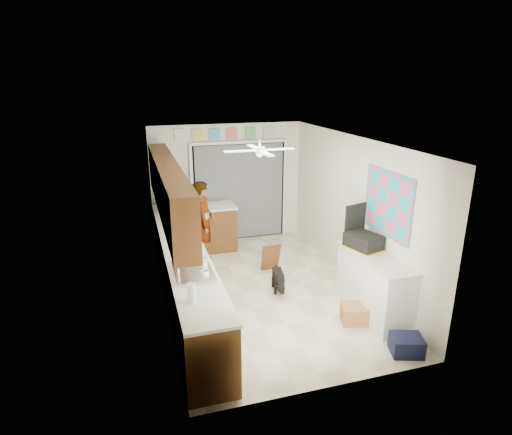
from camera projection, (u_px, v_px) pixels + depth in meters
floor at (263, 289)px, 7.21m from camera, size 5.00×5.00×0.00m
ceiling at (264, 140)px, 6.42m from camera, size 5.00×5.00×0.00m
wall_back at (228, 183)px, 9.09m from camera, size 3.20×0.00×3.20m
wall_front at (334, 290)px, 4.54m from camera, size 3.20×0.00×3.20m
wall_left at (161, 229)px, 6.38m from camera, size 0.00×5.00×5.00m
wall_right at (353, 211)px, 7.25m from camera, size 0.00×5.00×5.00m
left_base_cabinets at (184, 275)px, 6.71m from camera, size 0.60×4.80×0.90m
left_countertop at (183, 247)px, 6.57m from camera, size 0.62×4.80×0.04m
upper_cabinets at (168, 189)px, 6.43m from camera, size 0.32×4.00×0.80m
sink_basin at (193, 272)px, 5.65m from camera, size 0.50×0.76×0.06m
faucet at (178, 267)px, 5.56m from camera, size 0.03×0.03×0.22m
peninsula_base at (210, 229)px, 8.75m from camera, size 1.00×0.60×0.90m
peninsula_top at (209, 207)px, 8.60m from camera, size 1.04×0.64×0.04m
back_opening_recess at (240, 192)px, 9.19m from camera, size 2.00×0.06×2.10m
curtain_panel at (240, 192)px, 9.16m from camera, size 1.90×0.03×2.05m
door_trim_left at (192, 196)px, 8.89m from camera, size 0.06×0.04×2.10m
door_trim_right at (285, 189)px, 9.44m from camera, size 0.06×0.04×2.10m
door_trim_head at (239, 142)px, 8.83m from camera, size 2.10×0.04×0.06m
header_frame_0 at (198, 135)px, 8.57m from camera, size 0.22×0.02×0.22m
header_frame_1 at (215, 134)px, 8.66m from camera, size 0.22×0.02×0.22m
header_frame_2 at (232, 134)px, 8.76m from camera, size 0.22×0.02×0.22m
header_frame_3 at (250, 133)px, 8.87m from camera, size 0.22×0.02×0.22m
header_frame_4 at (269, 132)px, 8.98m from camera, size 0.22×0.02×0.22m
route66_sign at (180, 136)px, 8.47m from camera, size 0.22×0.02×0.26m
right_counter_base at (374, 286)px, 6.34m from camera, size 0.50×1.40×0.90m
right_counter_top at (376, 257)px, 6.19m from camera, size 0.54×1.44×0.04m
abstract_painting at (388, 204)px, 6.21m from camera, size 0.03×1.15×0.95m
ceiling_fan at (260, 150)px, 6.66m from camera, size 1.14×1.14×0.24m
microwave at (172, 203)px, 8.26m from camera, size 0.48×0.62×0.31m
cup at (205, 274)px, 5.53m from camera, size 0.13×0.13×0.09m
jar_a at (204, 264)px, 5.76m from camera, size 0.10×0.10×0.14m
paper_towel_roll at (191, 293)px, 4.87m from camera, size 0.13×0.13×0.24m
suitcase at (364, 241)px, 6.45m from camera, size 0.51×0.60×0.22m
suitcase_rim at (363, 248)px, 6.49m from camera, size 0.59×0.68×0.02m
suitcase_lid at (355, 220)px, 6.64m from camera, size 0.41×0.15×0.50m
cardboard_box at (356, 314)px, 6.21m from camera, size 0.50×0.43×0.26m
navy_crate at (407, 345)px, 5.51m from camera, size 0.48×0.44×0.24m
cabinet_door_panel at (271, 257)px, 7.83m from camera, size 0.35×0.16×0.51m
man at (204, 222)px, 8.05m from camera, size 0.50×0.65×1.60m
dog at (278, 280)px, 7.11m from camera, size 0.30×0.54×0.40m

